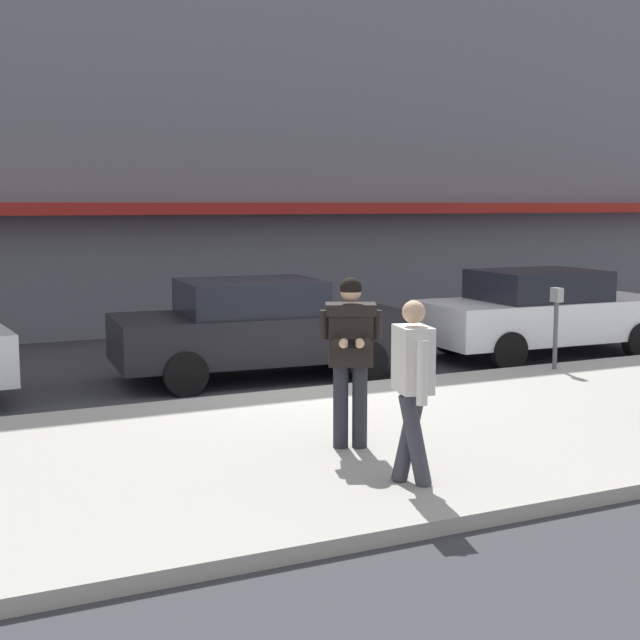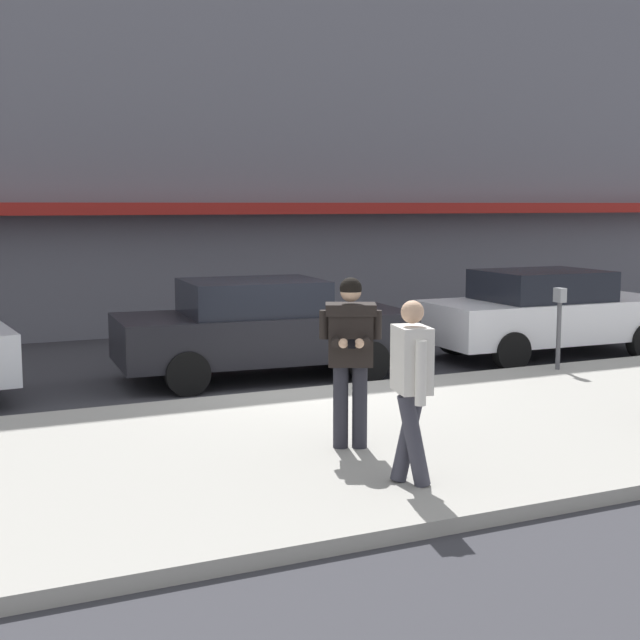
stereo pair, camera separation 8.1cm
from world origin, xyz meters
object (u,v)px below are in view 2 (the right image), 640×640
Objects in this scene: parked_sedan_far at (547,312)px; pedestrian_in_light_coat at (412,380)px; parking_meter at (559,316)px; parked_sedan_mid at (261,328)px; man_texting_on_phone at (351,344)px.

parked_sedan_far is 8.32m from pedestrian_in_light_coat.
pedestrian_in_light_coat reaches higher than parking_meter.
parked_sedan_far reaches higher than parking_meter.
parked_sedan_far is at bearing 42.51° from pedestrian_in_light_coat.
man_texting_on_phone is at bearing -99.74° from parked_sedan_mid.
parking_meter is at bearing -25.00° from parked_sedan_mid.
parking_meter is (5.00, 3.96, -0.14)m from pedestrian_in_light_coat.
man_texting_on_phone is at bearing -151.91° from parking_meter.
man_texting_on_phone is at bearing -144.73° from parked_sedan_far.
parked_sedan_mid is at bearing 81.97° from pedestrian_in_light_coat.
man_texting_on_phone reaches higher than parking_meter.
pedestrian_in_light_coat is (-6.13, -5.61, 0.32)m from parked_sedan_far.
parking_meter is (4.96, 2.65, -0.28)m from man_texting_on_phone.
parked_sedan_mid is 5.30m from parked_sedan_far.
pedestrian_in_light_coat is 6.38m from parking_meter.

